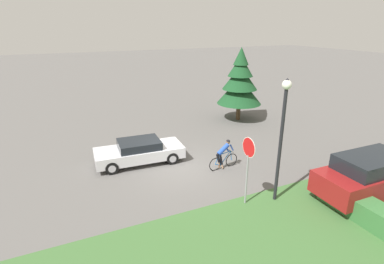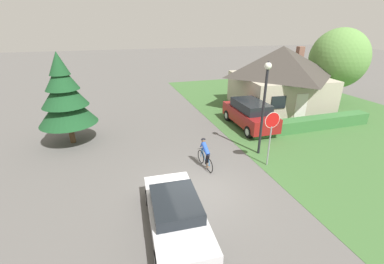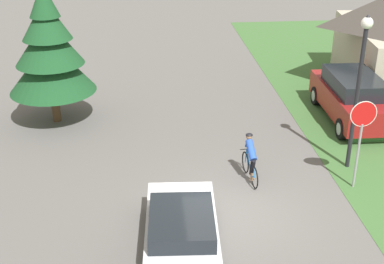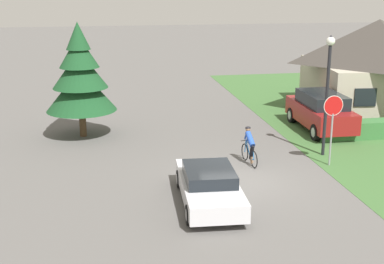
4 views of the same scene
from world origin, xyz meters
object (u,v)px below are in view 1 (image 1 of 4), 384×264
Objects in this scene: sedan_left_lane at (139,151)px; cyclist at (224,155)px; conifer_tall_near at (240,82)px; parked_suv_right at (371,176)px; street_lamp at (283,124)px; stop_sign at (248,157)px.

sedan_left_lane is 4.28m from cyclist.
conifer_tall_near is (-4.18, 8.66, 2.18)m from sedan_left_lane.
sedan_left_lane is 0.86× the size of conifer_tall_near.
conifer_tall_near is at bearing 46.54° from cyclist.
sedan_left_lane is at bearing 138.54° from parked_suv_right.
cyclist is 4.18m from street_lamp.
cyclist is 0.35× the size of parked_suv_right.
parked_suv_right is at bearing 69.03° from street_lamp.
conifer_tall_near is (-9.59, 5.85, 0.78)m from stop_sign.
sedan_left_lane is at bearing -144.41° from street_lamp.
street_lamp is (0.27, 1.25, 1.21)m from stop_sign.
sedan_left_lane is at bearing 26.89° from stop_sign.
cyclist is 0.60× the size of stop_sign.
parked_suv_right reaches higher than cyclist.
sedan_left_lane is 10.47m from parked_suv_right.
parked_suv_right is 4.51m from street_lamp.
street_lamp is at bearing -51.22° from sedan_left_lane.
stop_sign is 1.77m from street_lamp.
sedan_left_lane is 0.91× the size of street_lamp.
street_lamp is (-1.40, -3.64, 2.27)m from parked_suv_right.
sedan_left_lane is at bearing 140.71° from cyclist.
stop_sign is (3.03, -0.76, 1.30)m from cyclist.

